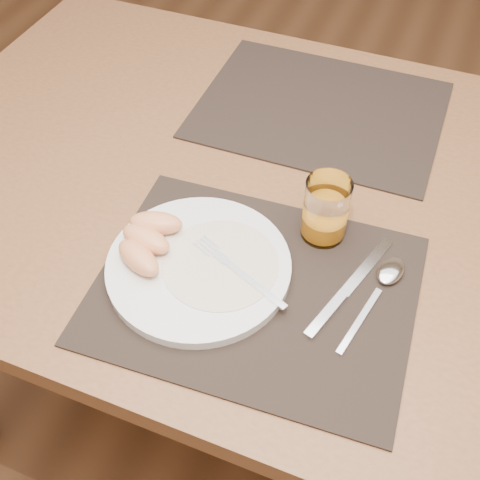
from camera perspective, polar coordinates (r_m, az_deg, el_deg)
name	(u,v)px	position (r m, az deg, el deg)	size (l,w,h in m)	color
ground	(272,394)	(1.62, 3.01, -14.40)	(5.00, 5.00, 0.00)	brown
table	(286,221)	(1.07, 4.42, 1.82)	(1.40, 0.90, 0.75)	brown
placemat_near	(255,289)	(0.87, 1.43, -4.66)	(0.45, 0.35, 0.00)	black
placemat_far	(320,109)	(1.18, 7.58, 12.17)	(0.45, 0.35, 0.00)	black
plate	(199,266)	(0.88, -3.93, -2.51)	(0.27, 0.27, 0.02)	white
plate_dressing	(220,264)	(0.87, -1.89, -2.25)	(0.17, 0.17, 0.00)	white
fork	(232,266)	(0.86, -0.76, -2.52)	(0.17, 0.08, 0.00)	silver
knife	(343,294)	(0.87, 9.78, -5.07)	(0.08, 0.21, 0.01)	silver
spoon	(386,278)	(0.89, 13.70, -3.51)	(0.06, 0.19, 0.01)	silver
juice_glass	(325,212)	(0.91, 8.10, 2.64)	(0.07, 0.07, 0.10)	white
grapefruit_wedges	(147,240)	(0.89, -8.81, 0.03)	(0.10, 0.13, 0.03)	#EC9760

